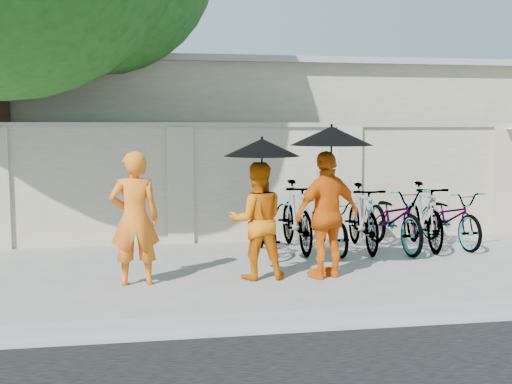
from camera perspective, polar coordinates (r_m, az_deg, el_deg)
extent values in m
plane|color=#A49E98|center=(8.34, 1.46, -8.14)|extent=(80.00, 80.00, 0.00)
cube|color=#999999|center=(6.73, 4.36, -11.09)|extent=(40.00, 0.16, 0.12)
cube|color=beige|center=(11.48, 3.24, 0.79)|extent=(20.00, 0.30, 2.00)
cube|color=beige|center=(15.36, 3.67, 4.33)|extent=(14.00, 6.00, 3.20)
imported|color=orange|center=(8.27, -10.74, -2.32)|extent=(0.64, 0.43, 1.71)
imported|color=orange|center=(8.48, 0.09, -2.56)|extent=(0.76, 0.60, 1.55)
cylinder|color=black|center=(8.34, 0.53, 1.01)|extent=(0.02, 0.02, 0.87)
cone|color=black|center=(8.32, 0.53, 3.99)|extent=(0.99, 0.99, 0.23)
imported|color=orange|center=(8.56, 6.36, -2.02)|extent=(1.08, 0.74, 1.70)
cylinder|color=black|center=(8.43, 6.69, 1.82)|extent=(0.02, 0.02, 0.93)
cone|color=black|center=(8.41, 6.72, 4.99)|extent=(1.09, 1.09, 0.25)
imported|color=gray|center=(10.15, 0.93, -3.13)|extent=(0.59, 1.64, 0.86)
imported|color=gray|center=(10.41, 3.63, -2.14)|extent=(0.56, 1.89, 1.13)
imported|color=gray|center=(10.41, 6.69, -2.96)|extent=(0.63, 1.64, 0.85)
imported|color=gray|center=(10.55, 9.47, -2.25)|extent=(0.65, 1.83, 1.08)
imported|color=gray|center=(10.72, 12.19, -2.30)|extent=(0.82, 2.01, 1.03)
imported|color=gray|center=(10.96, 14.71, -2.04)|extent=(0.70, 1.85, 1.09)
imported|color=gray|center=(11.31, 16.87, -2.21)|extent=(0.81, 1.86, 0.95)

